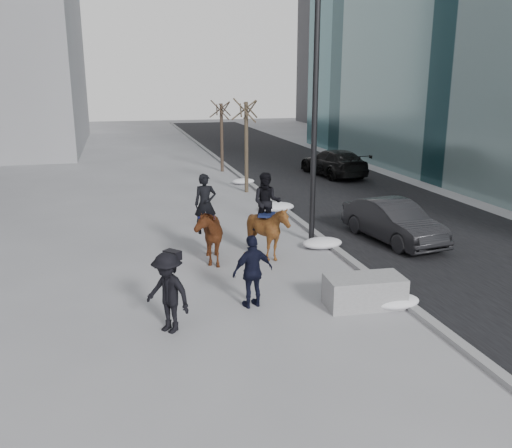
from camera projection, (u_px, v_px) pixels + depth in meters
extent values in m
plane|color=gray|center=(268.00, 293.00, 13.65)|extent=(120.00, 120.00, 0.00)
cube|color=black|center=(357.00, 197.00, 24.68)|extent=(8.00, 90.00, 0.01)
cube|color=gray|center=(273.00, 201.00, 23.71)|extent=(0.25, 90.00, 0.12)
cube|color=gray|center=(364.00, 291.00, 12.81)|extent=(1.88, 1.02, 0.73)
imported|color=black|center=(393.00, 221.00, 17.86)|extent=(2.05, 4.31, 1.36)
imported|color=black|center=(333.00, 163.00, 30.01)|extent=(2.64, 5.26, 1.47)
imported|color=#4D260F|center=(207.00, 234.00, 15.87)|extent=(1.00, 2.04, 1.69)
imported|color=black|center=(205.00, 204.00, 15.79)|extent=(0.66, 0.45, 1.77)
cube|color=#0F1038|center=(206.00, 216.00, 15.88)|extent=(0.51, 0.58, 0.06)
imported|color=#451D0D|center=(268.00, 232.00, 16.04)|extent=(1.80, 1.90, 1.70)
imported|color=black|center=(267.00, 202.00, 15.95)|extent=(1.03, 0.91, 1.77)
cube|color=#10183C|center=(267.00, 215.00, 16.05)|extent=(0.63, 0.68, 0.06)
imported|color=black|center=(253.00, 271.00, 12.65)|extent=(1.10, 0.66, 1.75)
cylinder|color=orange|center=(245.00, 253.00, 13.09)|extent=(0.04, 0.18, 0.07)
imported|color=black|center=(168.00, 293.00, 11.39)|extent=(1.25, 1.28, 1.75)
cube|color=black|center=(172.00, 255.00, 11.47)|extent=(0.41, 0.41, 0.20)
cylinder|color=black|center=(315.00, 103.00, 16.81)|extent=(0.18, 0.18, 9.00)
ellipsoid|color=white|center=(243.00, 181.00, 27.74)|extent=(1.15, 0.73, 0.29)
ellipsoid|color=white|center=(322.00, 243.00, 17.27)|extent=(1.30, 0.83, 0.33)
ellipsoid|color=white|center=(277.00, 207.00, 22.06)|extent=(1.44, 0.91, 0.36)
ellipsoid|color=white|center=(395.00, 301.00, 12.79)|extent=(1.18, 0.75, 0.30)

